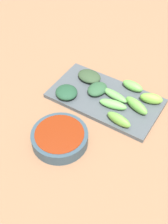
% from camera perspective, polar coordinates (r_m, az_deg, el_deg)
% --- Properties ---
extents(tabletop, '(2.10, 2.10, 0.02)m').
position_cam_1_polar(tabletop, '(0.82, -0.28, -0.45)').
color(tabletop, '#876044').
rests_on(tabletop, ground).
extents(sauce_bowl, '(0.14, 0.14, 0.03)m').
position_cam_1_polar(sauce_bowl, '(0.73, -4.73, -4.89)').
color(sauce_bowl, '#2F4452').
rests_on(sauce_bowl, tabletop).
extents(serving_plate, '(0.17, 0.31, 0.01)m').
position_cam_1_polar(serving_plate, '(0.84, 4.10, 2.64)').
color(serving_plate, '#444C52').
rests_on(serving_plate, tabletop).
extents(broccoli_stalk_0, '(0.03, 0.07, 0.03)m').
position_cam_1_polar(broccoli_stalk_0, '(0.86, 9.41, 5.02)').
color(broccoli_stalk_0, '#64B04A').
rests_on(broccoli_stalk_0, serving_plate).
extents(broccoli_stalk_1, '(0.05, 0.08, 0.03)m').
position_cam_1_polar(broccoli_stalk_1, '(0.80, 10.14, 1.27)').
color(broccoli_stalk_1, '#63A945').
rests_on(broccoli_stalk_1, serving_plate).
extents(broccoli_stalk_2, '(0.04, 0.08, 0.02)m').
position_cam_1_polar(broccoli_stalk_2, '(0.80, 5.64, 1.49)').
color(broccoli_stalk_2, '#66BC54').
rests_on(broccoli_stalk_2, serving_plate).
extents(broccoli_leafy_3, '(0.07, 0.07, 0.02)m').
position_cam_1_polar(broccoli_leafy_3, '(0.83, -3.42, 3.84)').
color(broccoli_leafy_3, '#1E452D').
rests_on(broccoli_leafy_3, serving_plate).
extents(broccoli_stalk_4, '(0.04, 0.09, 0.02)m').
position_cam_1_polar(broccoli_stalk_4, '(0.83, 5.97, 3.25)').
color(broccoli_stalk_4, '#5F9F50').
rests_on(broccoli_stalk_4, serving_plate).
extents(broccoli_stalk_5, '(0.04, 0.07, 0.03)m').
position_cam_1_polar(broccoli_stalk_5, '(0.83, 12.92, 2.57)').
color(broccoli_stalk_5, '#74B640').
rests_on(broccoli_stalk_5, serving_plate).
extents(broccoli_stalk_6, '(0.03, 0.07, 0.03)m').
position_cam_1_polar(broccoli_stalk_6, '(0.76, 6.75, -1.45)').
color(broccoli_stalk_6, '#63A33E').
rests_on(broccoli_stalk_6, serving_plate).
extents(broccoli_leafy_7, '(0.06, 0.07, 0.02)m').
position_cam_1_polar(broccoli_leafy_7, '(0.88, 1.03, 6.94)').
color(broccoli_leafy_7, '#2E442B').
rests_on(broccoli_leafy_7, serving_plate).
extents(broccoli_leafy_8, '(0.07, 0.06, 0.02)m').
position_cam_1_polar(broccoli_leafy_8, '(0.84, 2.81, 4.38)').
color(broccoli_leafy_8, '#2A5133').
rests_on(broccoli_leafy_8, serving_plate).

